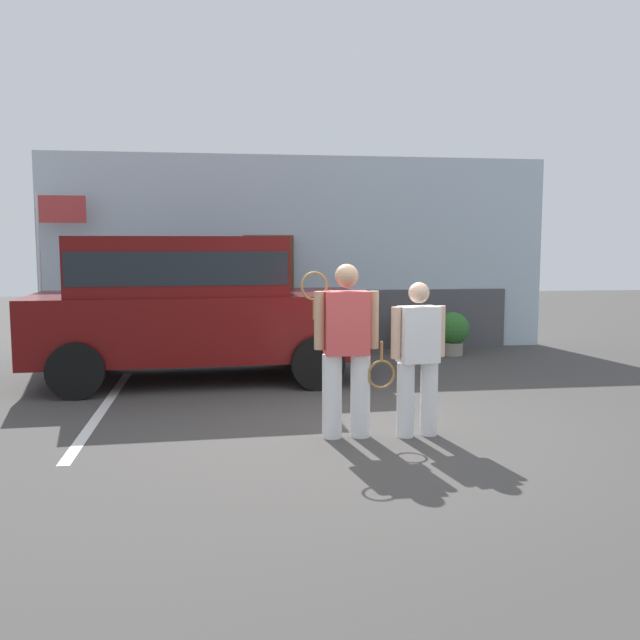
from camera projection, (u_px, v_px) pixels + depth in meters
The scene contains 9 objects.
ground_plane at pixel (365, 432), 7.20m from camera, with size 40.00×40.00×0.00m, color #423F3D.
parking_stripe_0 at pixel (104, 408), 8.27m from camera, with size 0.12×4.40×0.01m, color silver.
house_frontage at pixel (300, 260), 12.69m from camera, with size 9.19×0.40×3.53m.
parked_suv at pixel (191, 301), 9.83m from camera, with size 4.67×2.30×2.05m.
tennis_player_man at pixel (346, 348), 6.93m from camera, with size 0.79×0.28×1.76m.
tennis_player_woman at pixel (417, 357), 6.99m from camera, with size 0.85×0.30×1.57m.
potted_plant_by_porch at pixel (407, 332), 12.32m from camera, with size 0.53×0.53×0.70m.
potted_plant_secondary at pixel (453, 331), 12.13m from camera, with size 0.58×0.58×0.76m.
flag_pole at pixel (51, 244), 11.53m from camera, with size 0.80×0.05×2.80m.
Camera 1 is at (-1.47, -6.89, 1.96)m, focal length 38.89 mm.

